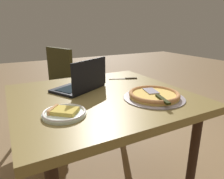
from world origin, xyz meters
TOP-DOWN VIEW (x-y plane):
  - dining_table at (0.00, 0.00)m, footprint 1.05×1.11m
  - laptop at (0.15, 0.08)m, footprint 0.37×0.41m
  - pizza_plate at (-0.21, 0.30)m, footprint 0.22×0.22m
  - pizza_tray at (-0.23, -0.25)m, footprint 0.38×0.38m
  - table_knife at (0.25, -0.35)m, footprint 0.11×0.23m
  - chair_near at (0.97, 0.13)m, footprint 0.56×0.56m

SIDE VIEW (x-z plane):
  - chair_near at x=0.97m, z-range 0.06..0.97m
  - dining_table at x=0.00m, z-range 0.28..0.98m
  - table_knife at x=0.25m, z-range 0.70..0.71m
  - pizza_plate at x=-0.21m, z-range 0.70..0.73m
  - pizza_tray at x=-0.23m, z-range 0.70..0.74m
  - laptop at x=0.15m, z-range 0.64..0.86m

